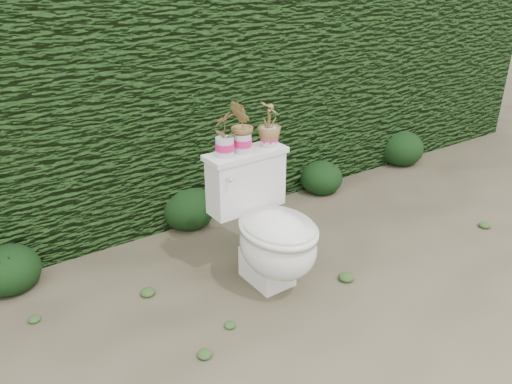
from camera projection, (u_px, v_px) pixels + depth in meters
ground at (265, 304)px, 2.85m from camera, size 60.00×60.00×0.00m
hedge at (143, 106)px, 3.72m from camera, size 8.00×1.00×1.60m
toilet at (269, 231)px, 2.91m from camera, size 0.50×0.68×0.78m
potted_plant_left at (224, 135)px, 2.78m from camera, size 0.15×0.12×0.25m
potted_plant_center at (242, 128)px, 2.83m from camera, size 0.19×0.20×0.29m
potted_plant_right at (269, 125)px, 2.94m from camera, size 0.18×0.18×0.25m
liriope_clump_1 at (8, 266)px, 2.95m from camera, size 0.36×0.36×0.29m
liriope_clump_2 at (188, 205)px, 3.66m from camera, size 0.40×0.40×0.32m
liriope_clump_3 at (321, 175)px, 4.21m from camera, size 0.36×0.36×0.29m
liriope_clump_4 at (401, 146)px, 4.79m from camera, size 0.43×0.43×0.34m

